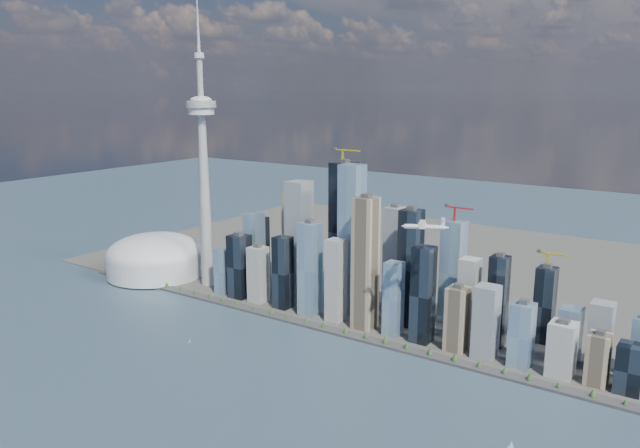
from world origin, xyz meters
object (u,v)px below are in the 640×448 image
Objects in this scene: airplane at (425,226)px; sailboat_east at (511,445)px; needle_tower at (204,168)px; dome_stadium at (156,257)px; sailboat_west at (190,341)px.

airplane reaches higher than sailboat_east.
needle_tower is at bearing 153.90° from sailboat_east.
dome_stadium is (-140.00, -10.00, -196.40)m from needle_tower.
dome_stadium is at bearing 148.50° from airplane.
needle_tower reaches higher than dome_stadium.
airplane is (643.89, -80.48, 162.04)m from dome_stadium.
dome_stadium reaches higher than sailboat_west.
sailboat_west is (176.57, -220.66, -232.94)m from needle_tower.
airplane is (503.89, -90.48, -34.37)m from needle_tower.
sailboat_east is at bearing -62.29° from airplane.
sailboat_west is 1.03× the size of sailboat_east.
sailboat_west is at bearing 177.31° from airplane.
dome_stadium is 22.69× the size of sailboat_east.
airplane is at bearing 34.03° from sailboat_west.
needle_tower is at bearing 4.09° from dome_stadium.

